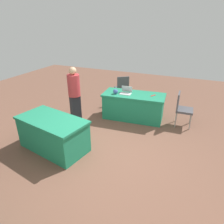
% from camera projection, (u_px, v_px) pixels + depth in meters
% --- Properties ---
extents(ground_plane, '(14.40, 14.40, 0.00)m').
position_uv_depth(ground_plane, '(111.00, 149.00, 4.67)').
color(ground_plane, brown).
extents(table_foreground, '(1.84, 0.94, 0.76)m').
position_uv_depth(table_foreground, '(133.00, 106.00, 6.00)').
color(table_foreground, '#1E7A56').
rests_on(table_foreground, ground).
extents(table_mid_left, '(1.71, 1.10, 0.76)m').
position_uv_depth(table_mid_left, '(53.00, 134.00, 4.55)').
color(table_mid_left, '#1E7A56').
rests_on(table_mid_left, ground).
extents(chair_tucked_right, '(0.46, 0.46, 0.94)m').
position_uv_depth(chair_tucked_right, '(182.00, 107.00, 5.53)').
color(chair_tucked_right, '#9E9993').
rests_on(chair_tucked_right, ground).
extents(chair_aisle, '(0.61, 0.61, 0.95)m').
position_uv_depth(chair_aisle, '(122.00, 87.00, 7.13)').
color(chair_aisle, '#9E9993').
rests_on(chair_aisle, ground).
extents(person_presenter, '(0.47, 0.47, 1.58)m').
position_uv_depth(person_presenter, '(74.00, 92.00, 5.65)').
color(person_presenter, '#26262D').
rests_on(person_presenter, ground).
extents(laptop_silver, '(0.33, 0.31, 0.21)m').
position_uv_depth(laptop_silver, '(126.00, 92.00, 5.87)').
color(laptop_silver, silver).
rests_on(laptop_silver, table_foreground).
extents(yarn_ball, '(0.14, 0.14, 0.14)m').
position_uv_depth(yarn_ball, '(115.00, 91.00, 5.83)').
color(yarn_ball, '#3F5999').
rests_on(yarn_ball, table_foreground).
extents(scissors_red, '(0.12, 0.17, 0.01)m').
position_uv_depth(scissors_red, '(153.00, 96.00, 5.72)').
color(scissors_red, red).
rests_on(scissors_red, table_foreground).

